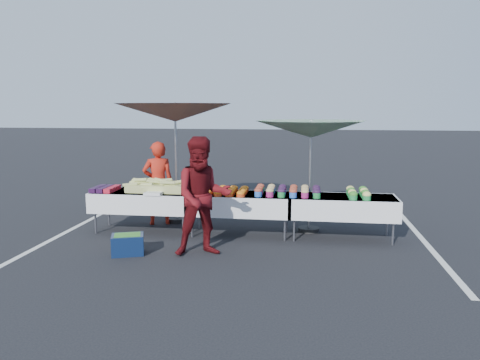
# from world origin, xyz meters

# --- Properties ---
(ground) EXTENTS (80.00, 80.00, 0.00)m
(ground) POSITION_xyz_m (0.00, 0.00, 0.00)
(ground) COLOR black
(stripe_left) EXTENTS (0.10, 5.00, 0.00)m
(stripe_left) POSITION_xyz_m (-3.20, 0.00, 0.00)
(stripe_left) COLOR silver
(stripe_left) RESTS_ON ground
(stripe_right) EXTENTS (0.10, 5.00, 0.00)m
(stripe_right) POSITION_xyz_m (3.20, 0.00, 0.00)
(stripe_right) COLOR silver
(stripe_right) RESTS_ON ground
(table_left) EXTENTS (1.86, 0.81, 0.75)m
(table_left) POSITION_xyz_m (-1.80, 0.00, 0.58)
(table_left) COLOR white
(table_left) RESTS_ON ground
(table_center) EXTENTS (1.86, 0.81, 0.75)m
(table_center) POSITION_xyz_m (0.00, 0.00, 0.58)
(table_center) COLOR white
(table_center) RESTS_ON ground
(table_right) EXTENTS (1.86, 0.81, 0.75)m
(table_right) POSITION_xyz_m (1.80, 0.00, 0.58)
(table_right) COLOR white
(table_right) RESTS_ON ground
(berry_punnets) EXTENTS (0.40, 0.54, 0.08)m
(berry_punnets) POSITION_xyz_m (-2.51, -0.06, 0.79)
(berry_punnets) COLOR black
(berry_punnets) RESTS_ON table_left
(corn_pile) EXTENTS (1.16, 0.57, 0.26)m
(corn_pile) POSITION_xyz_m (-1.54, 0.04, 0.84)
(corn_pile) COLOR #9EAA57
(corn_pile) RESTS_ON table_left
(plastic_bags) EXTENTS (0.30, 0.25, 0.05)m
(plastic_bags) POSITION_xyz_m (-1.50, -0.30, 0.78)
(plastic_bags) COLOR white
(plastic_bags) RESTS_ON table_left
(carrot_bowls) EXTENTS (0.75, 0.69, 0.11)m
(carrot_bowls) POSITION_xyz_m (-0.25, -0.01, 0.80)
(carrot_bowls) COLOR red
(carrot_bowls) RESTS_ON table_center
(potato_cups) EXTENTS (1.14, 0.58, 0.16)m
(potato_cups) POSITION_xyz_m (0.85, 0.00, 0.83)
(potato_cups) COLOR blue
(potato_cups) RESTS_ON table_right
(bean_baskets) EXTENTS (0.36, 0.68, 0.15)m
(bean_baskets) POSITION_xyz_m (2.06, -0.01, 0.82)
(bean_baskets) COLOR #20833C
(bean_baskets) RESTS_ON table_right
(vendor) EXTENTS (0.70, 0.58, 1.63)m
(vendor) POSITION_xyz_m (-1.69, 0.55, 0.81)
(vendor) COLOR red
(vendor) RESTS_ON ground
(customer) EXTENTS (1.08, 0.96, 1.85)m
(customer) POSITION_xyz_m (-0.41, -1.22, 0.92)
(customer) COLOR #580D11
(customer) RESTS_ON ground
(umbrella_left) EXTENTS (2.88, 2.88, 2.38)m
(umbrella_left) POSITION_xyz_m (-1.39, 0.80, 2.16)
(umbrella_left) COLOR black
(umbrella_left) RESTS_ON ground
(umbrella_right) EXTENTS (2.34, 2.34, 2.07)m
(umbrella_right) POSITION_xyz_m (1.23, 0.40, 1.87)
(umbrella_right) COLOR black
(umbrella_right) RESTS_ON ground
(storage_bin) EXTENTS (0.58, 0.49, 0.32)m
(storage_bin) POSITION_xyz_m (-1.58, -1.38, 0.16)
(storage_bin) COLOR #0C1B3D
(storage_bin) RESTS_ON ground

